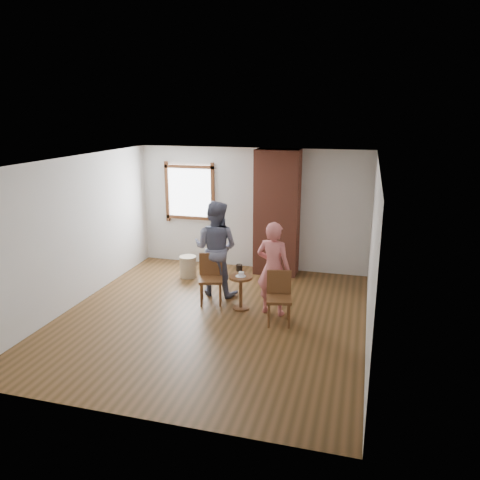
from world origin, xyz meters
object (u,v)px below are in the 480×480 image
dining_chair_left (211,275)px  stoneware_crock (188,267)px  side_table (241,287)px  person_pink (273,269)px  man (216,248)px  dining_chair_right (279,295)px

dining_chair_left → stoneware_crock: bearing=111.3°
stoneware_crock → side_table: size_ratio=0.74×
dining_chair_left → person_pink: bearing=-27.3°
side_table → person_pink: person_pink is taller
man → dining_chair_left: bearing=101.0°
person_pink → dining_chair_left: bearing=-0.0°
stoneware_crock → man: man is taller
side_table → dining_chair_right: bearing=-25.0°
dining_chair_left → side_table: bearing=-33.9°
stoneware_crock → person_pink: 2.50m
dining_chair_right → stoneware_crock: bearing=131.9°
dining_chair_right → man: size_ratio=0.48×
side_table → person_pink: 0.69m
stoneware_crock → side_table: (1.48, -1.28, 0.18)m
side_table → person_pink: (0.57, -0.03, 0.40)m
dining_chair_left → person_pink: person_pink is taller
dining_chair_right → person_pink: 0.48m
side_table → man: 0.99m
dining_chair_left → side_table: (0.61, -0.18, -0.09)m
dining_chair_left → side_table: size_ratio=1.47×
dining_chair_right → person_pink: (-0.16, 0.31, 0.32)m
dining_chair_left → man: man is taller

